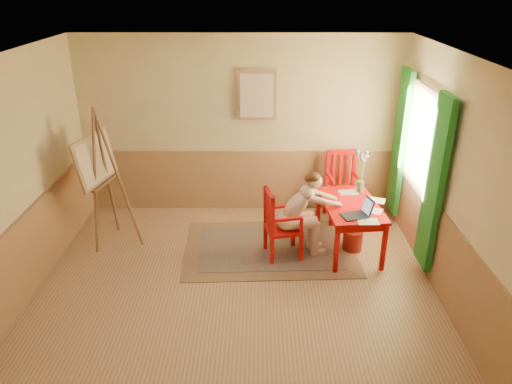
{
  "coord_description": "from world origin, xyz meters",
  "views": [
    {
      "loc": [
        0.28,
        -4.97,
        3.56
      ],
      "look_at": [
        0.25,
        0.55,
        1.05
      ],
      "focal_mm": 33.63,
      "sensor_mm": 36.0,
      "label": 1
    }
  ],
  "objects_px": {
    "table": "(350,210)",
    "chair_back": "(342,187)",
    "chair_left": "(280,224)",
    "figure": "(302,211)",
    "easel": "(98,165)",
    "laptop": "(359,213)"
  },
  "relations": [
    {
      "from": "table",
      "to": "chair_back",
      "type": "bearing_deg",
      "value": 87.14
    },
    {
      "from": "chair_left",
      "to": "chair_back",
      "type": "bearing_deg",
      "value": 48.61
    },
    {
      "from": "figure",
      "to": "easel",
      "type": "xyz_separation_m",
      "value": [
        -2.78,
        0.35,
        0.52
      ]
    },
    {
      "from": "chair_left",
      "to": "chair_back",
      "type": "height_order",
      "value": "chair_back"
    },
    {
      "from": "table",
      "to": "chair_left",
      "type": "distance_m",
      "value": 1.0
    },
    {
      "from": "chair_left",
      "to": "figure",
      "type": "bearing_deg",
      "value": 10.81
    },
    {
      "from": "table",
      "to": "easel",
      "type": "xyz_separation_m",
      "value": [
        -3.45,
        0.23,
        0.56
      ]
    },
    {
      "from": "laptop",
      "to": "chair_back",
      "type": "bearing_deg",
      "value": 89.34
    },
    {
      "from": "table",
      "to": "figure",
      "type": "bearing_deg",
      "value": -169.96
    },
    {
      "from": "figure",
      "to": "easel",
      "type": "relative_size",
      "value": 0.61
    },
    {
      "from": "figure",
      "to": "chair_back",
      "type": "bearing_deg",
      "value": 56.63
    },
    {
      "from": "chair_back",
      "to": "table",
      "type": "bearing_deg",
      "value": -92.86
    },
    {
      "from": "chair_back",
      "to": "laptop",
      "type": "distance_m",
      "value": 1.36
    },
    {
      "from": "table",
      "to": "chair_back",
      "type": "relative_size",
      "value": 1.17
    },
    {
      "from": "chair_back",
      "to": "easel",
      "type": "xyz_separation_m",
      "value": [
        -3.5,
        -0.75,
        0.65
      ]
    },
    {
      "from": "table",
      "to": "laptop",
      "type": "xyz_separation_m",
      "value": [
        0.03,
        -0.36,
        0.14
      ]
    },
    {
      "from": "chair_back",
      "to": "laptop",
      "type": "bearing_deg",
      "value": -90.66
    },
    {
      "from": "table",
      "to": "chair_left",
      "type": "xyz_separation_m",
      "value": [
        -0.97,
        -0.18,
        -0.14
      ]
    },
    {
      "from": "chair_left",
      "to": "laptop",
      "type": "height_order",
      "value": "chair_left"
    },
    {
      "from": "figure",
      "to": "chair_left",
      "type": "bearing_deg",
      "value": -169.19
    },
    {
      "from": "table",
      "to": "figure",
      "type": "height_order",
      "value": "figure"
    },
    {
      "from": "chair_left",
      "to": "easel",
      "type": "bearing_deg",
      "value": 170.7
    }
  ]
}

